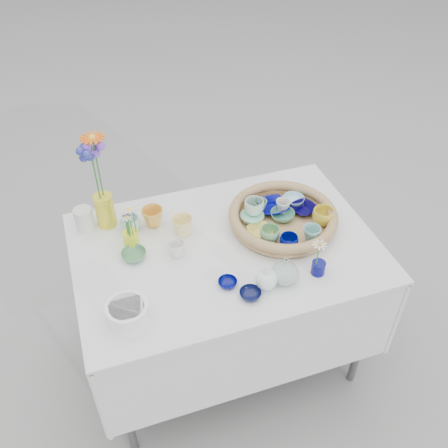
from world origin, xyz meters
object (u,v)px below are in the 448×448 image
object	(u,v)px
wicker_tray	(283,218)
tall_vase_yellow	(105,210)
display_table	(225,353)
bud_vase_seafoam	(285,270)

from	to	relation	value
wicker_tray	tall_vase_yellow	bearing A→B (deg)	161.10
display_table	bud_vase_seafoam	world-z (taller)	bud_vase_seafoam
display_table	wicker_tray	size ratio (longest dim) A/B	2.66
display_table	bud_vase_seafoam	xyz separation A→B (m)	(0.15, -0.26, 0.82)
display_table	wicker_tray	distance (m)	0.85
wicker_tray	tall_vase_yellow	size ratio (longest dim) A/B	3.06
display_table	tall_vase_yellow	size ratio (longest dim) A/B	8.14
bud_vase_seafoam	wicker_tray	bearing A→B (deg)	67.56
wicker_tray	bud_vase_seafoam	distance (m)	0.33
bud_vase_seafoam	tall_vase_yellow	size ratio (longest dim) A/B	0.73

